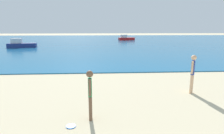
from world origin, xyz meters
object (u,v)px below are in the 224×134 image
boat_near (21,44)px  person_standing (90,92)px  person_distant (193,72)px  boat_far (126,38)px  frisbee (71,126)px

boat_near → person_standing: bearing=-73.7°
person_distant → boat_far: 35.55m
boat_near → frisbee: bearing=-75.3°
person_standing → person_distant: bearing=115.6°
person_distant → boat_near: size_ratio=0.43×
person_standing → person_distant: (4.35, 2.21, 0.07)m
person_standing → boat_far: (6.20, 37.71, -0.42)m
frisbee → boat_near: size_ratio=0.07×
person_distant → boat_far: person_distant is taller
person_distant → boat_far: bearing=-145.1°
frisbee → person_distant: size_ratio=0.17×
person_distant → frisbee: bearing=-24.0°
person_standing → boat_near: person_standing is taller
frisbee → boat_far: boat_far is taller
boat_far → frisbee: bearing=-113.3°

